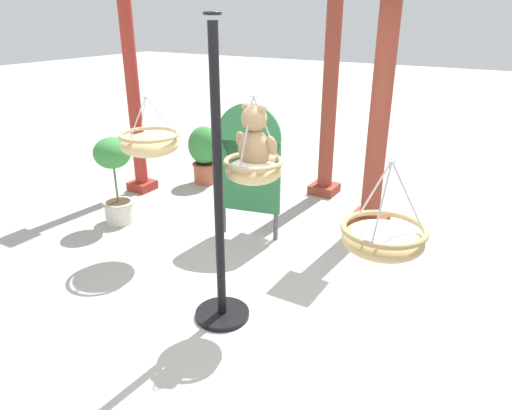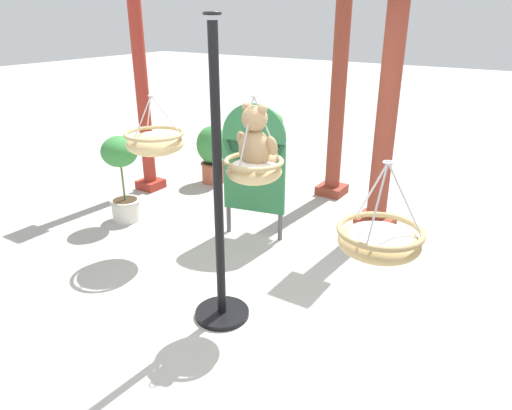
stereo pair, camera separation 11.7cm
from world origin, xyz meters
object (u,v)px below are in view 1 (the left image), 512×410
at_px(hanging_basket_right_low, 383,238).
at_px(potted_plant_small_succulent, 115,174).
at_px(potted_plant_flowering_red, 264,149).
at_px(greenhouse_pillar_far_back, 330,87).
at_px(hanging_basket_with_teddy, 254,169).
at_px(greenhouse_pillar_right, 133,87).
at_px(greenhouse_pillar_left, 380,117).
at_px(teddy_bear, 255,141).
at_px(potted_plant_tall_leafy, 204,152).
at_px(display_sign_board, 249,161).
at_px(hanging_basket_left_high, 150,143).
at_px(display_pole_central, 220,239).

distance_m(hanging_basket_right_low, potted_plant_small_succulent, 3.50).
bearing_deg(potted_plant_flowering_red, greenhouse_pillar_far_back, 12.05).
relative_size(hanging_basket_with_teddy, greenhouse_pillar_right, 0.22).
xyz_separation_m(hanging_basket_right_low, greenhouse_pillar_left, (-0.78, 2.40, 0.21)).
height_order(teddy_bear, hanging_basket_right_low, teddy_bear).
relative_size(teddy_bear, greenhouse_pillar_left, 0.19).
height_order(potted_plant_tall_leafy, display_sign_board, display_sign_board).
relative_size(greenhouse_pillar_left, greenhouse_pillar_right, 0.90).
distance_m(hanging_basket_with_teddy, potted_plant_small_succulent, 2.42).
bearing_deg(potted_plant_flowering_red, greenhouse_pillar_left, -16.36).
distance_m(hanging_basket_left_high, potted_plant_small_succulent, 1.03).
bearing_deg(potted_plant_small_succulent, display_pole_central, -23.23).
bearing_deg(greenhouse_pillar_far_back, hanging_basket_left_high, -109.82).
distance_m(hanging_basket_left_high, hanging_basket_right_low, 2.60).
relative_size(hanging_basket_with_teddy, potted_plant_small_succulent, 0.64).
height_order(display_pole_central, hanging_basket_right_low, display_pole_central).
relative_size(teddy_bear, display_sign_board, 0.33).
bearing_deg(potted_plant_tall_leafy, greenhouse_pillar_right, -129.53).
bearing_deg(potted_plant_tall_leafy, potted_plant_flowering_red, 21.30).
xyz_separation_m(teddy_bear, hanging_basket_left_high, (-1.41, 0.37, -0.30)).
distance_m(display_pole_central, greenhouse_pillar_left, 2.45).
height_order(hanging_basket_left_high, hanging_basket_right_low, hanging_basket_left_high).
bearing_deg(teddy_bear, potted_plant_tall_leafy, 134.33).
relative_size(hanging_basket_with_teddy, greenhouse_pillar_left, 0.25).
bearing_deg(hanging_basket_right_low, display_sign_board, 141.89).
bearing_deg(potted_plant_small_succulent, greenhouse_pillar_right, 119.77).
height_order(display_pole_central, potted_plant_small_succulent, display_pole_central).
height_order(hanging_basket_with_teddy, greenhouse_pillar_far_back, greenhouse_pillar_far_back).
bearing_deg(greenhouse_pillar_far_back, potted_plant_flowering_red, -167.95).
xyz_separation_m(hanging_basket_with_teddy, potted_plant_tall_leafy, (-2.21, 2.28, -0.76)).
bearing_deg(hanging_basket_left_high, display_sign_board, 47.52).
bearing_deg(display_pole_central, potted_plant_tall_leafy, 129.08).
height_order(greenhouse_pillar_right, potted_plant_small_succulent, greenhouse_pillar_right).
xyz_separation_m(display_pole_central, potted_plant_flowering_red, (-1.26, 2.84, -0.16)).
bearing_deg(display_pole_central, display_sign_board, 113.24).
distance_m(hanging_basket_right_low, greenhouse_pillar_far_back, 3.51).
bearing_deg(hanging_basket_left_high, potted_plant_tall_leafy, 112.84).
distance_m(hanging_basket_right_low, greenhouse_pillar_left, 2.53).
bearing_deg(greenhouse_pillar_right, hanging_basket_right_low, -26.08).
height_order(teddy_bear, display_sign_board, teddy_bear).
bearing_deg(greenhouse_pillar_far_back, teddy_bear, -78.63).
height_order(hanging_basket_left_high, greenhouse_pillar_right, greenhouse_pillar_right).
xyz_separation_m(hanging_basket_with_teddy, hanging_basket_left_high, (-1.41, 0.39, -0.08)).
bearing_deg(potted_plant_flowering_red, greenhouse_pillar_right, -143.72).
height_order(greenhouse_pillar_left, potted_plant_small_succulent, greenhouse_pillar_left).
relative_size(greenhouse_pillar_far_back, potted_plant_flowering_red, 2.79).
bearing_deg(display_sign_board, hanging_basket_right_low, -38.11).
bearing_deg(display_pole_central, potted_plant_flowering_red, 113.88).
bearing_deg(potted_plant_tall_leafy, display_pole_central, -50.92).
xyz_separation_m(hanging_basket_with_teddy, potted_plant_flowering_red, (-1.41, 2.59, -0.68)).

